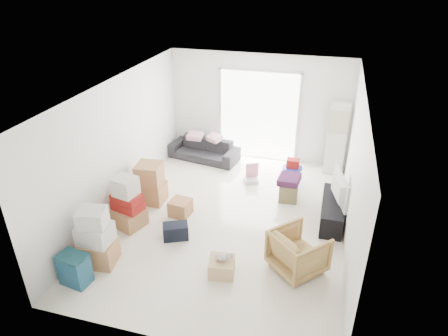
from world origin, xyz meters
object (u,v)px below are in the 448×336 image
object	(u,v)px
tv_console	(332,210)
ottoman	(288,192)
sofa	(204,147)
wood_crate	(222,267)
kids_table	(293,166)
armchair	(298,250)
television	(334,198)
storage_bins	(75,269)
ac_tower	(336,139)

from	to	relation	value
tv_console	ottoman	bearing A→B (deg)	149.74
sofa	wood_crate	bearing A→B (deg)	-58.46
ottoman	kids_table	size ratio (longest dim) A/B	0.66
tv_console	armchair	distance (m)	1.70
kids_table	wood_crate	bearing A→B (deg)	-102.46
television	wood_crate	size ratio (longest dim) A/B	2.43
storage_bins	ottoman	bearing A→B (deg)	49.13
wood_crate	tv_console	bearing A→B (deg)	50.39
television	ottoman	distance (m)	1.13
sofa	ottoman	xyz separation A→B (m)	(2.37, -1.42, -0.16)
ottoman	ac_tower	bearing A→B (deg)	60.63
ac_tower	armchair	bearing A→B (deg)	-97.00
armchair	ac_tower	bearing A→B (deg)	-53.87
sofa	wood_crate	distance (m)	4.34
armchair	wood_crate	distance (m)	1.30
ac_tower	wood_crate	world-z (taller)	ac_tower
armchair	kids_table	world-z (taller)	armchair
sofa	ottoman	size ratio (longest dim) A/B	4.58
sofa	television	bearing A→B (deg)	-21.01
ac_tower	tv_console	xyz separation A→B (m)	(0.05, -2.12, -0.65)
television	storage_bins	size ratio (longest dim) A/B	1.84
television	storage_bins	xyz separation A→B (m)	(-3.90, -2.88, -0.25)
tv_console	kids_table	distance (m)	1.65
ottoman	wood_crate	size ratio (longest dim) A/B	0.95
armchair	wood_crate	xyz separation A→B (m)	(-1.19, -0.44, -0.27)
armchair	ottoman	size ratio (longest dim) A/B	2.05
ac_tower	wood_crate	bearing A→B (deg)	-111.57
ac_tower	ottoman	xyz separation A→B (m)	(-0.89, -1.57, -0.68)
ac_tower	ottoman	bearing A→B (deg)	-119.37
ac_tower	storage_bins	bearing A→B (deg)	-127.60
ac_tower	television	xyz separation A→B (m)	(0.05, -2.12, -0.35)
television	wood_crate	distance (m)	2.69
tv_console	ottoman	distance (m)	1.08
ottoman	wood_crate	distance (m)	2.71
tv_console	television	xyz separation A→B (m)	(0.00, 0.00, 0.29)
ac_tower	tv_console	size ratio (longest dim) A/B	1.28
kids_table	storage_bins	bearing A→B (deg)	-124.98
television	armchair	world-z (taller)	armchair
ottoman	television	bearing A→B (deg)	-30.26
ac_tower	tv_console	bearing A→B (deg)	-88.65
tv_console	storage_bins	size ratio (longest dim) A/B	2.52
sofa	kids_table	bearing A→B (deg)	-5.28
tv_console	ottoman	size ratio (longest dim) A/B	3.49
ac_tower	kids_table	world-z (taller)	ac_tower
tv_console	television	size ratio (longest dim) A/B	1.37
sofa	storage_bins	xyz separation A→B (m)	(-0.59, -4.85, -0.08)
sofa	storage_bins	bearing A→B (deg)	-87.19
ac_tower	tv_console	world-z (taller)	ac_tower
kids_table	wood_crate	distance (m)	3.48
ac_tower	wood_crate	size ratio (longest dim) A/B	4.24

